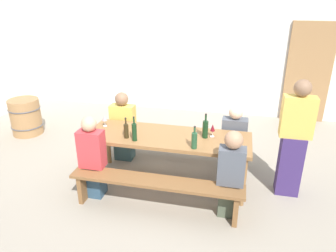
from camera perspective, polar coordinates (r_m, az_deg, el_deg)
The scene contains 18 objects.
ground_plane at distance 4.83m, azimuth -0.00°, elevation -9.89°, with size 24.00×24.00×0.00m, color gray.
back_wall at distance 7.32m, azimuth 5.93°, elevation 14.83°, with size 14.00×0.20×3.20m, color silver.
wooden_door at distance 7.35m, azimuth 23.93°, elevation 8.68°, with size 0.90×0.06×2.10m, color #9E7247.
tasting_table at distance 4.50m, azimuth -0.00°, elevation -2.63°, with size 2.32×0.79×0.75m.
bench_near at distance 4.07m, azimuth -2.26°, elevation -10.79°, with size 2.22×0.30×0.45m.
bench_far at distance 5.25m, azimuth 1.72°, elevation -2.54°, with size 2.22×0.30×0.45m.
wine_bottle_0 at distance 4.30m, azimuth -6.08°, elevation -1.02°, with size 0.07×0.07×0.35m.
wine_bottle_1 at distance 4.08m, azimuth 4.76°, elevation -2.55°, with size 0.08×0.08×0.31m.
wine_bottle_2 at distance 4.40m, azimuth -7.54°, elevation -0.81°, with size 0.07×0.07×0.30m.
wine_bottle_3 at distance 4.39m, azimuth 6.74°, elevation -0.50°, with size 0.08×0.08×0.35m.
wine_glass_0 at distance 4.43m, azimuth 8.05°, elevation -0.36°, with size 0.07×0.07×0.19m.
wine_glass_1 at distance 4.84m, azimuth -11.38°, elevation 1.29°, with size 0.08×0.08×0.16m.
seated_guest_near_0 at distance 4.38m, azimuth -13.44°, elevation -5.76°, with size 0.33×0.24×1.17m.
seated_guest_near_1 at distance 3.98m, azimuth 11.23°, elevation -8.64°, with size 0.32×0.24×1.15m.
seated_guest_far_0 at distance 5.26m, azimuth -8.04°, elevation -0.33°, with size 0.40×0.24×1.17m.
seated_guest_far_1 at distance 4.96m, azimuth 11.72°, elevation -2.59°, with size 0.38×0.24×1.09m.
standing_host at distance 4.52m, azimuth 21.71°, elevation -2.55°, with size 0.41×0.24×1.63m.
wine_barrel at distance 6.85m, azimuth -24.26°, elevation 1.54°, with size 0.61×0.61×0.71m.
Camera 1 is at (0.92, -3.95, 2.62)m, focal length 33.82 mm.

